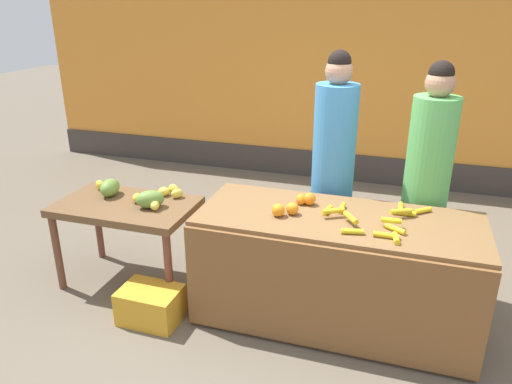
# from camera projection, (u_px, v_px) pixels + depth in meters

# --- Properties ---
(ground_plane) EXTENTS (24.00, 24.00, 0.00)m
(ground_plane) POSITION_uv_depth(u_px,v_px,m) (293.00, 310.00, 3.76)
(ground_plane) COLOR #665B4C
(market_wall_back) EXTENTS (8.68, 0.23, 3.11)m
(market_wall_back) POSITION_uv_depth(u_px,v_px,m) (356.00, 61.00, 5.98)
(market_wall_back) COLOR orange
(market_wall_back) RESTS_ON ground
(fruit_stall_counter) EXTENTS (1.97, 0.81, 0.83)m
(fruit_stall_counter) POSITION_uv_depth(u_px,v_px,m) (335.00, 270.00, 3.50)
(fruit_stall_counter) COLOR brown
(fruit_stall_counter) RESTS_ON ground
(side_table_wooden) EXTENTS (1.10, 0.66, 0.72)m
(side_table_wooden) POSITION_uv_depth(u_px,v_px,m) (127.00, 214.00, 3.92)
(side_table_wooden) COLOR brown
(side_table_wooden) RESTS_ON ground
(banana_bunch_pile) EXTENTS (0.73, 0.64, 0.07)m
(banana_bunch_pile) POSITION_uv_depth(u_px,v_px,m) (377.00, 218.00, 3.27)
(banana_bunch_pile) COLOR gold
(banana_bunch_pile) RESTS_ON fruit_stall_counter
(orange_pile) EXTENTS (0.25, 0.36, 0.09)m
(orange_pile) POSITION_uv_depth(u_px,v_px,m) (296.00, 204.00, 3.46)
(orange_pile) COLOR orange
(orange_pile) RESTS_ON fruit_stall_counter
(mango_papaya_pile) EXTENTS (0.82, 0.48, 0.14)m
(mango_papaya_pile) POSITION_uv_depth(u_px,v_px,m) (136.00, 193.00, 3.91)
(mango_papaya_pile) COLOR #E8D24A
(mango_papaya_pile) RESTS_ON side_table_wooden
(vendor_woman_blue_shirt) EXTENTS (0.34, 0.34, 1.89)m
(vendor_woman_blue_shirt) POSITION_uv_depth(u_px,v_px,m) (333.00, 169.00, 3.92)
(vendor_woman_blue_shirt) COLOR #33333D
(vendor_woman_blue_shirt) RESTS_ON ground
(vendor_woman_green_shirt) EXTENTS (0.34, 0.34, 1.84)m
(vendor_woman_green_shirt) POSITION_uv_depth(u_px,v_px,m) (426.00, 183.00, 3.70)
(vendor_woman_green_shirt) COLOR #33333D
(vendor_woman_green_shirt) RESTS_ON ground
(produce_crate) EXTENTS (0.45, 0.33, 0.26)m
(produce_crate) POSITION_uv_depth(u_px,v_px,m) (151.00, 305.00, 3.60)
(produce_crate) COLOR gold
(produce_crate) RESTS_ON ground
(produce_sack) EXTENTS (0.46, 0.47, 0.49)m
(produce_sack) POSITION_uv_depth(u_px,v_px,m) (250.00, 229.00, 4.51)
(produce_sack) COLOR tan
(produce_sack) RESTS_ON ground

